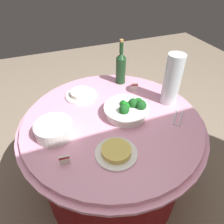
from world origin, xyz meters
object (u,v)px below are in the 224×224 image
Objects in this scene: broccoli_bowl at (127,109)px; label_placard_front at (64,160)px; serving_tongs at (178,118)px; food_plate_rice at (81,94)px; label_placard_mid at (134,87)px; wine_bottle at (121,67)px; decorative_fruit_vase at (172,83)px; food_plate_noodles at (116,152)px; plate_stack at (54,129)px.

broccoli_bowl is 5.09× the size of label_placard_front.
broccoli_bowl is 1.92× the size of serving_tongs.
label_placard_mid is (-0.38, 0.07, 0.01)m from food_plate_rice.
label_placard_front is (0.22, 0.54, 0.01)m from food_plate_rice.
wine_bottle is 0.41m from decorative_fruit_vase.
broccoli_bowl is at bearing 54.93° from label_placard_mid.
broccoli_bowl is 0.34m from decorative_fruit_vase.
label_placard_mid reaches higher than food_plate_noodles.
serving_tongs is (-0.73, 0.14, -0.04)m from plate_stack.
plate_stack is 0.40m from food_plate_rice.
plate_stack reaches higher than label_placard_front.
wine_bottle reaches higher than label_placard_mid.
decorative_fruit_vase is 0.62m from food_plate_rice.
label_placard_mid is at bearing -125.07° from broccoli_bowl.
broccoli_bowl is 1.33× the size of plate_stack.
label_placard_front reaches higher than food_plate_noodles.
broccoli_bowl is 0.41m from wine_bottle.
food_plate_noodles is at bearing 93.24° from food_plate_rice.
plate_stack is at bearing 34.53° from wine_bottle.
plate_stack is at bearing 1.85° from broccoli_bowl.
broccoli_bowl is at bearing 125.47° from food_plate_rice.
label_placard_front and label_placard_mid have the same top height.
serving_tongs is at bearing 77.03° from decorative_fruit_vase.
label_placard_front reaches higher than serving_tongs.
wine_bottle reaches higher than serving_tongs.
decorative_fruit_vase reaches higher than food_plate_noodles.
plate_stack is at bearing 53.49° from food_plate_rice.
plate_stack is 3.82× the size of label_placard_front.
food_plate_noodles is at bearing 172.00° from label_placard_front.
food_plate_noodles is 4.00× the size of label_placard_front.
wine_bottle is 0.99× the size of decorative_fruit_vase.
decorative_fruit_vase is at bearing -102.97° from serving_tongs.
plate_stack is at bearing -43.59° from food_plate_noodles.
serving_tongs is at bearing -165.61° from food_plate_noodles.
wine_bottle is at bearing -60.14° from decorative_fruit_vase.
decorative_fruit_vase is at bearing 119.86° from wine_bottle.
plate_stack is 0.62× the size of wine_bottle.
decorative_fruit_vase reaches higher than wine_bottle.
label_placard_front is (0.26, -0.04, 0.01)m from food_plate_noodles.
decorative_fruit_vase is 6.18× the size of label_placard_mid.
decorative_fruit_vase reaches higher than serving_tongs.
label_placard_mid is at bearing -157.89° from plate_stack.
wine_bottle is at bearing -114.93° from food_plate_noodles.
label_placard_front is at bearing -8.00° from food_plate_noodles.
food_plate_rice is at bearing -86.76° from food_plate_noodles.
broccoli_bowl reaches higher than food_plate_rice.
food_plate_noodles is 0.62m from label_placard_mid.
label_placard_front is at bearing 93.41° from plate_stack.
wine_bottle reaches higher than food_plate_noodles.
wine_bottle is (-0.12, -0.38, 0.09)m from broccoli_bowl.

